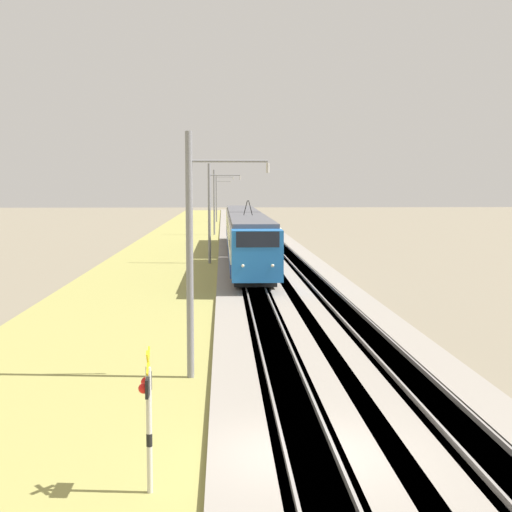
{
  "coord_description": "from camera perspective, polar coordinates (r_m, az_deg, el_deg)",
  "views": [
    {
      "loc": [
        -14.79,
        1.85,
        6.02
      ],
      "look_at": [
        24.33,
        0.0,
        2.24
      ],
      "focal_mm": 50.0,
      "sensor_mm": 36.0,
      "label": 1
    }
  ],
  "objects": [
    {
      "name": "ground_plane",
      "position": [
        16.08,
        4.27,
        -16.5
      ],
      "size": [
        400.0,
        400.0,
        0.0
      ],
      "primitive_type": "plane",
      "color": "#7A705B"
    },
    {
      "name": "track_adjacent",
      "position": [
        65.3,
        2.27,
        0.36
      ],
      "size": [
        240.0,
        1.57,
        0.45
      ],
      "color": "#4C4238",
      "rests_on": "ground"
    },
    {
      "name": "track_main",
      "position": [
        65.08,
        -1.06,
        0.35
      ],
      "size": [
        240.0,
        1.57,
        0.45
      ],
      "color": "#4C4238",
      "rests_on": "ground"
    },
    {
      "name": "crossing_signal_near",
      "position": [
        14.12,
        -8.63,
        -11.97
      ],
      "size": [
        0.7,
        0.23,
        2.97
      ],
      "rotation": [
        0.0,
        0.0,
        1.57
      ],
      "color": "beige",
      "rests_on": "ground"
    },
    {
      "name": "ballast_adjacent",
      "position": [
        65.3,
        2.27,
        0.35
      ],
      "size": [
        240.0,
        4.4,
        0.3
      ],
      "color": "gray",
      "rests_on": "ground"
    },
    {
      "name": "passenger_train",
      "position": [
        58.65,
        -0.89,
        1.96
      ],
      "size": [
        42.37,
        2.87,
        5.1
      ],
      "rotation": [
        0.0,
        0.0,
        3.14
      ],
      "color": "blue",
      "rests_on": "ground"
    },
    {
      "name": "catenary_mast_distant",
      "position": [
        122.41,
        -3.15,
        4.61
      ],
      "size": [
        0.22,
        2.56,
        7.95
      ],
      "color": "slate",
      "rests_on": "ground"
    },
    {
      "name": "grass_verge",
      "position": [
        65.17,
        -5.97,
        0.24
      ],
      "size": [
        240.0,
        11.57,
        0.12
      ],
      "color": "#99934C",
      "rests_on": "ground"
    },
    {
      "name": "ballast_main",
      "position": [
        65.08,
        -1.06,
        0.34
      ],
      "size": [
        240.0,
        4.4,
        0.3
      ],
      "color": "gray",
      "rests_on": "ground"
    },
    {
      "name": "catenary_mast_far",
      "position": [
        88.89,
        -3.32,
        4.36
      ],
      "size": [
        0.22,
        2.56,
        8.21
      ],
      "color": "slate",
      "rests_on": "ground"
    },
    {
      "name": "catenary_mast_near",
      "position": [
        21.93,
        -5.16,
        0.19
      ],
      "size": [
        0.22,
        2.56,
        7.72
      ],
      "color": "slate",
      "rests_on": "ground"
    },
    {
      "name": "catenary_mast_mid",
      "position": [
        55.38,
        -3.69,
        3.48
      ],
      "size": [
        0.22,
        2.56,
        7.86
      ],
      "color": "slate",
      "rests_on": "ground"
    }
  ]
}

